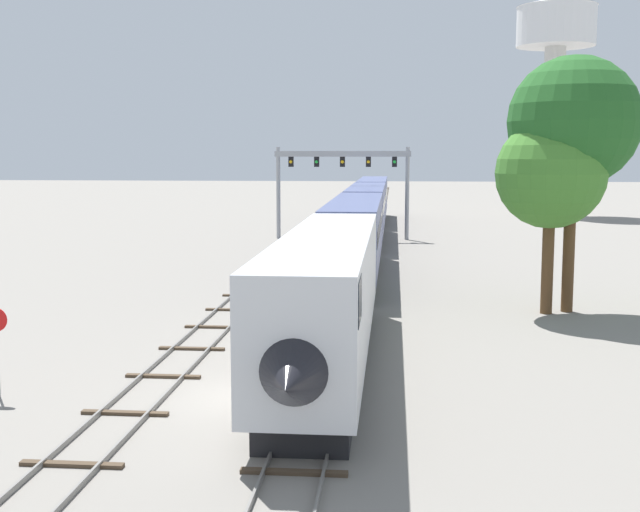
% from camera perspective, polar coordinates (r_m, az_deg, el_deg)
% --- Properties ---
extents(ground_plane, '(400.00, 400.00, 0.00)m').
position_cam_1_polar(ground_plane, '(26.09, -4.63, -9.85)').
color(ground_plane, gray).
extents(track_main, '(2.60, 200.00, 0.16)m').
position_cam_1_polar(track_main, '(84.94, 3.59, 2.07)').
color(track_main, slate).
rests_on(track_main, ground).
extents(track_near, '(2.60, 160.00, 0.16)m').
position_cam_1_polar(track_near, '(65.48, -1.72, 0.56)').
color(track_near, slate).
rests_on(track_near, ground).
extents(passenger_train, '(3.04, 84.44, 4.80)m').
position_cam_1_polar(passenger_train, '(60.64, 2.97, 2.43)').
color(passenger_train, silver).
rests_on(passenger_train, ground).
extents(signal_gantry, '(12.10, 0.49, 8.18)m').
position_cam_1_polar(signal_gantry, '(72.68, 1.58, 5.92)').
color(signal_gantry, '#999BA0').
rests_on(signal_gantry, ground).
extents(water_tower, '(9.80, 9.80, 26.75)m').
position_cam_1_polar(water_tower, '(108.09, 16.16, 14.07)').
color(water_tower, beige).
rests_on(water_tower, ground).
extents(trackside_tree_left, '(5.21, 5.21, 9.30)m').
position_cam_1_polar(trackside_tree_left, '(40.00, 15.84, 5.52)').
color(trackside_tree_left, brown).
rests_on(trackside_tree_left, ground).
extents(trackside_tree_mid, '(6.25, 6.25, 12.24)m').
position_cam_1_polar(trackside_tree_mid, '(40.76, 17.32, 8.88)').
color(trackside_tree_mid, brown).
rests_on(trackside_tree_mid, ground).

